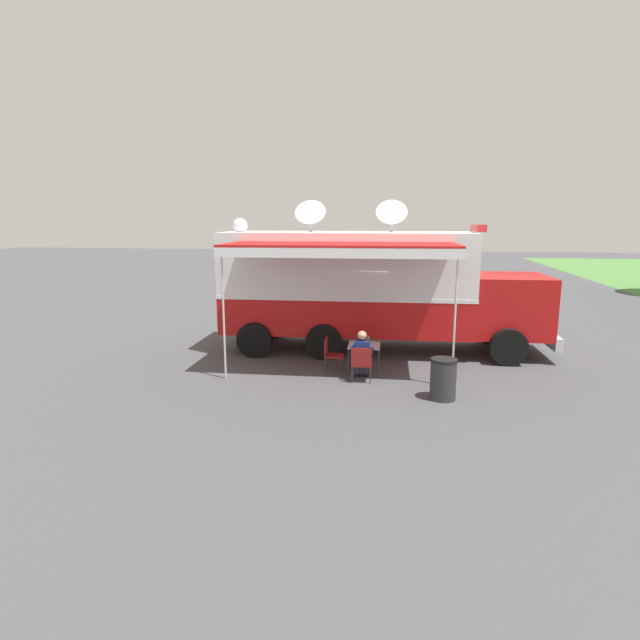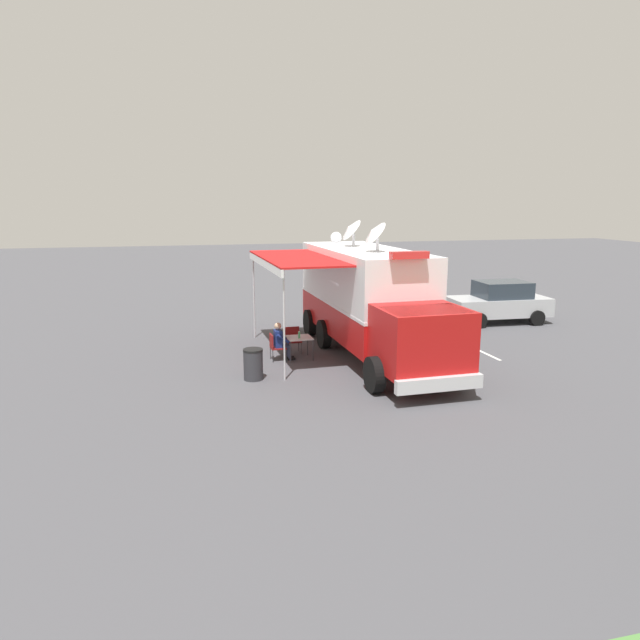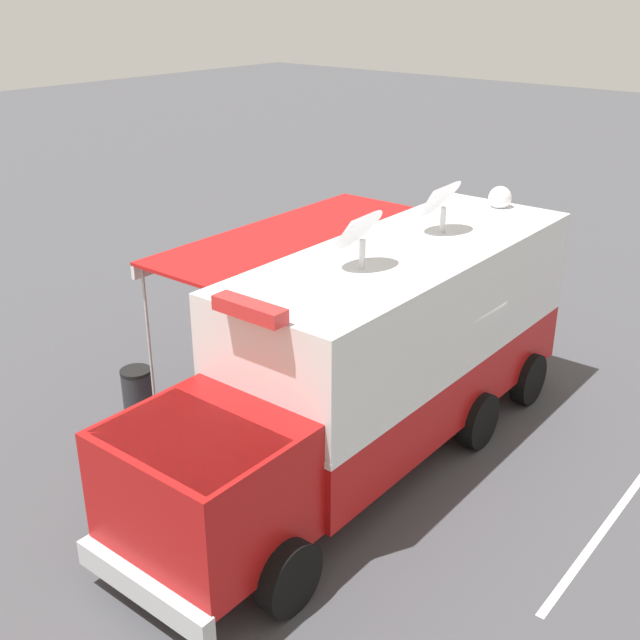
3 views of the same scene
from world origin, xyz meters
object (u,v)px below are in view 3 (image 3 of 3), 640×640
Objects in this scene: water_bottle at (269,368)px; folding_chair_beside_table at (303,366)px; seated_responder at (251,366)px; trash_bin at (138,392)px; folding_table at (274,374)px; command_truck at (377,349)px; folding_chair_at_table at (245,369)px.

water_bottle reaches higher than folding_chair_beside_table.
folding_chair_beside_table is at bearing -88.90° from water_bottle.
seated_responder is (0.57, 0.84, 0.14)m from folding_chair_beside_table.
seated_responder is 1.37× the size of trash_bin.
trash_bin reaches higher than folding_chair_beside_table.
trash_bin reaches higher than folding_table.
trash_bin is at bearing 23.57° from command_truck.
command_truck reaches higher than folding_table.
seated_responder is (0.59, -0.11, -0.18)m from water_bottle.
folding_table is (2.38, -0.05, -1.27)m from command_truck.
folding_table is 2.55m from trash_bin.
command_truck is 10.98× the size of folding_chair_at_table.
water_bottle is 0.63m from seated_responder.
command_truck reaches higher than folding_chair_at_table.
command_truck reaches higher than folding_chair_beside_table.
water_bottle is at bearing 1.37° from command_truck.
folding_chair_beside_table is 3.19m from trash_bin.
trash_bin is at bearing 46.59° from folding_table.
folding_chair_at_table is 1.00× the size of folding_chair_beside_table.
folding_table is 0.95× the size of folding_chair_at_table.
water_bottle is 0.25× the size of trash_bin.
seated_responder is at bearing -0.78° from folding_table.
water_bottle reaches higher than trash_bin.
folding_table is 0.95× the size of folding_chair_beside_table.
command_truck is at bearing -156.43° from trash_bin.
command_truck is 4.75m from trash_bin.
folding_chair_beside_table is (-0.76, -0.85, 0.00)m from folding_chair_at_table.
folding_table is at bearing -133.41° from trash_bin.
water_bottle is 1.01m from folding_chair_beside_table.
trash_bin is (1.14, 1.86, -0.20)m from seated_responder.
folding_chair_beside_table is at bearing -87.34° from folding_table.
folding_chair_beside_table is 0.96× the size of trash_bin.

